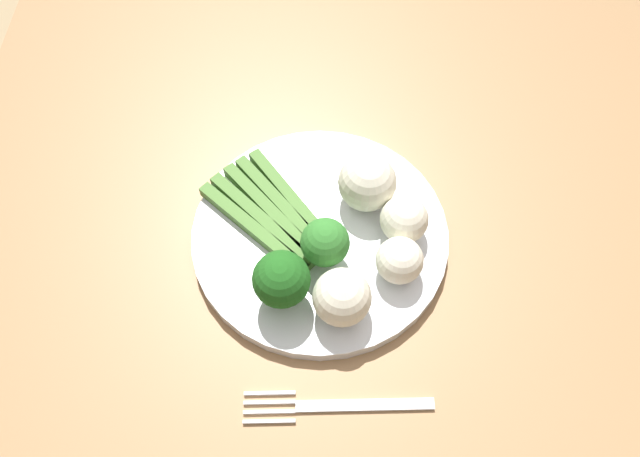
{
  "coord_description": "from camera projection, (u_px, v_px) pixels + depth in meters",
  "views": [
    {
      "loc": [
        -0.32,
        0.05,
        1.27
      ],
      "look_at": [
        -0.03,
        0.05,
        0.77
      ],
      "focal_mm": 33.13,
      "sensor_mm": 36.0,
      "label": 1
    }
  ],
  "objects": [
    {
      "name": "plate",
      "position": [
        320.0,
        235.0,
        0.59
      ],
      "size": [
        0.25,
        0.25,
        0.01
      ],
      "primitive_type": "cylinder",
      "color": "white",
      "rests_on": "dining_table"
    },
    {
      "name": "cauliflower_back_right",
      "position": [
        400.0,
        260.0,
        0.54
      ],
      "size": [
        0.04,
        0.04,
        0.04
      ],
      "primitive_type": "sphere",
      "color": "white",
      "rests_on": "plate"
    },
    {
      "name": "asparagus_bundle",
      "position": [
        272.0,
        213.0,
        0.59
      ],
      "size": [
        0.15,
        0.14,
        0.01
      ],
      "rotation": [
        0.0,
        0.0,
        0.72
      ],
      "color": "#47752D",
      "rests_on": "plate"
    },
    {
      "name": "broccoli_right",
      "position": [
        281.0,
        280.0,
        0.52
      ],
      "size": [
        0.05,
        0.05,
        0.06
      ],
      "color": "#4C7F2B",
      "rests_on": "plate"
    },
    {
      "name": "ground_plane",
      "position": [
        342.0,
        400.0,
        1.26
      ],
      "size": [
        6.0,
        6.0,
        0.02
      ],
      "primitive_type": "cube",
      "color": "tan"
    },
    {
      "name": "cauliflower_outer_edge",
      "position": [
        404.0,
        220.0,
        0.56
      ],
      "size": [
        0.05,
        0.05,
        0.05
      ],
      "primitive_type": "sphere",
      "color": "silver",
      "rests_on": "plate"
    },
    {
      "name": "fork",
      "position": [
        335.0,
        406.0,
        0.51
      ],
      "size": [
        0.03,
        0.17,
        0.0
      ],
      "rotation": [
        0.0,
        0.0,
        1.59
      ],
      "color": "silver",
      "rests_on": "dining_table"
    },
    {
      "name": "cauliflower_back",
      "position": [
        342.0,
        297.0,
        0.52
      ],
      "size": [
        0.05,
        0.05,
        0.05
      ],
      "primitive_type": "sphere",
      "color": "silver",
      "rests_on": "plate"
    },
    {
      "name": "dining_table",
      "position": [
        359.0,
        261.0,
        0.7
      ],
      "size": [
        1.4,
        0.89,
        0.75
      ],
      "color": "#9E754C",
      "rests_on": "ground_plane"
    },
    {
      "name": "broccoli_left",
      "position": [
        325.0,
        243.0,
        0.54
      ],
      "size": [
        0.05,
        0.05,
        0.06
      ],
      "color": "#609E3D",
      "rests_on": "plate"
    },
    {
      "name": "cauliflower_near_fork",
      "position": [
        371.0,
        182.0,
        0.58
      ],
      "size": [
        0.06,
        0.06,
        0.06
      ],
      "primitive_type": "sphere",
      "color": "silver",
      "rests_on": "plate"
    }
  ]
}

